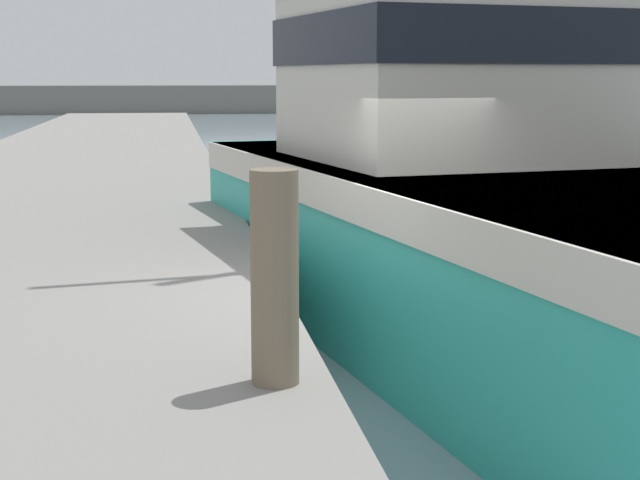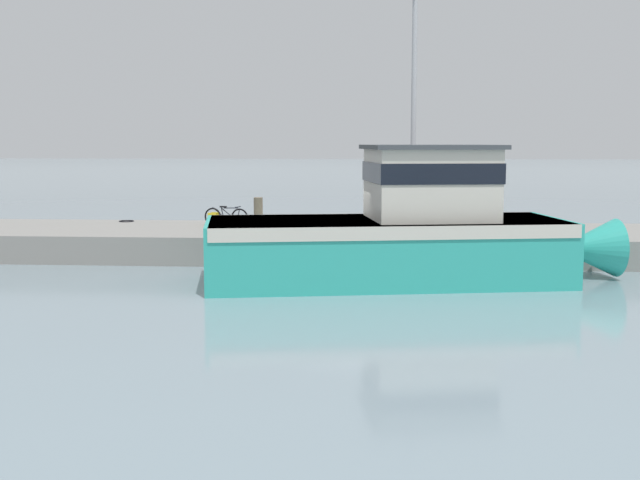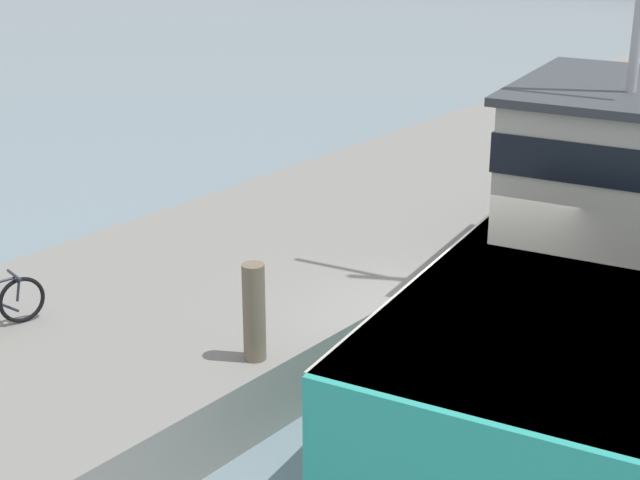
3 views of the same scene
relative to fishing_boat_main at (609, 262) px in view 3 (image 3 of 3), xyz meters
name	(u,v)px [view 3 (image 3 of 3)]	position (x,y,z in m)	size (l,w,h in m)	color
ground_plane	(445,380)	(-1.34, -2.08, -1.45)	(320.00, 320.00, 0.00)	gray
dock_pier	(247,284)	(-5.06, -2.08, -0.99)	(5.58, 80.00, 0.92)	gray
fishing_boat_main	(609,262)	(0.00, 0.00, 0.00)	(5.48, 12.03, 9.70)	teal
mooring_post	(254,312)	(-2.62, -4.56, 0.10)	(0.28, 0.28, 1.26)	#756651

